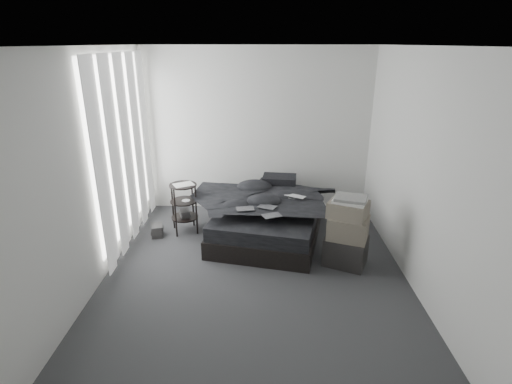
{
  "coord_description": "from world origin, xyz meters",
  "views": [
    {
      "loc": [
        0.07,
        -4.2,
        2.63
      ],
      "look_at": [
        0.0,
        0.8,
        0.75
      ],
      "focal_mm": 28.0,
      "sensor_mm": 36.0,
      "label": 1
    }
  ],
  "objects_px": {
    "laptop": "(294,193)",
    "side_stand": "(184,208)",
    "box_lower": "(345,251)",
    "bed": "(269,227)"
  },
  "relations": [
    {
      "from": "laptop",
      "to": "side_stand",
      "type": "relative_size",
      "value": 0.41
    },
    {
      "from": "side_stand",
      "to": "box_lower",
      "type": "xyz_separation_m",
      "value": [
        2.18,
        -0.91,
        -0.18
      ]
    },
    {
      "from": "bed",
      "to": "box_lower",
      "type": "height_order",
      "value": "box_lower"
    },
    {
      "from": "box_lower",
      "to": "side_stand",
      "type": "bearing_deg",
      "value": 157.38
    },
    {
      "from": "laptop",
      "to": "side_stand",
      "type": "xyz_separation_m",
      "value": [
        -1.57,
        0.15,
        -0.31
      ]
    },
    {
      "from": "bed",
      "to": "box_lower",
      "type": "relative_size",
      "value": 3.68
    },
    {
      "from": "side_stand",
      "to": "box_lower",
      "type": "relative_size",
      "value": 1.45
    },
    {
      "from": "side_stand",
      "to": "box_lower",
      "type": "height_order",
      "value": "side_stand"
    },
    {
      "from": "laptop",
      "to": "box_lower",
      "type": "xyz_separation_m",
      "value": [
        0.61,
        -0.76,
        -0.48
      ]
    },
    {
      "from": "bed",
      "to": "laptop",
      "type": "distance_m",
      "value": 0.64
    }
  ]
}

